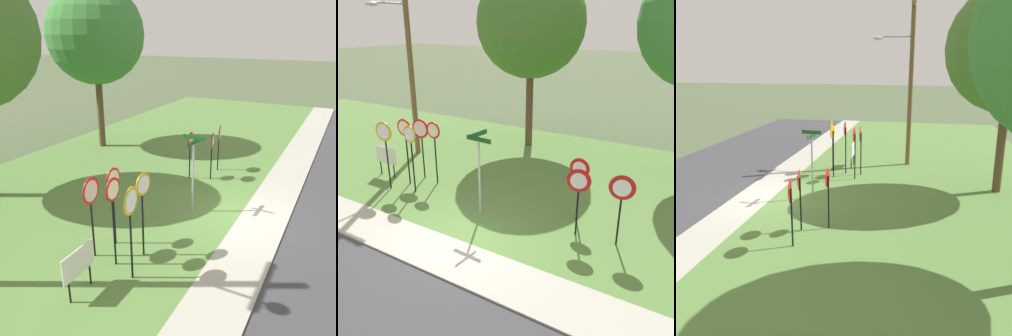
# 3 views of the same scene
# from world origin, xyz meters

# --- Properties ---
(ground_plane) EXTENTS (160.00, 160.00, 0.00)m
(ground_plane) POSITION_xyz_m (0.00, 0.00, 0.00)
(ground_plane) COLOR #4C5B3D
(sidewalk_strip) EXTENTS (44.00, 1.60, 0.06)m
(sidewalk_strip) POSITION_xyz_m (0.00, -0.80, 0.03)
(sidewalk_strip) COLOR #ADAA9E
(sidewalk_strip) RESTS_ON ground_plane
(grass_median) EXTENTS (44.00, 12.00, 0.04)m
(grass_median) POSITION_xyz_m (0.00, 6.00, 0.02)
(grass_median) COLOR #567F3D
(grass_median) RESTS_ON ground_plane
(stop_sign_near_left) EXTENTS (0.64, 0.09, 2.49)m
(stop_sign_near_left) POSITION_xyz_m (-3.39, 2.86, 1.82)
(stop_sign_near_left) COLOR black
(stop_sign_near_left) RESTS_ON grass_median
(stop_sign_near_right) EXTENTS (0.65, 0.10, 2.62)m
(stop_sign_near_right) POSITION_xyz_m (-4.27, 2.23, 1.92)
(stop_sign_near_right) COLOR black
(stop_sign_near_right) RESTS_ON grass_median
(stop_sign_far_left) EXTENTS (0.77, 0.12, 2.46)m
(stop_sign_far_left) POSITION_xyz_m (-4.22, 3.00, 1.84)
(stop_sign_far_left) COLOR black
(stop_sign_far_left) RESTS_ON grass_median
(stop_sign_far_center) EXTENTS (0.64, 0.11, 2.57)m
(stop_sign_far_center) POSITION_xyz_m (-3.52, 1.78, 1.88)
(stop_sign_far_center) COLOR black
(stop_sign_far_center) RESTS_ON grass_median
(stop_sign_far_right) EXTENTS (0.72, 0.12, 2.62)m
(stop_sign_far_right) POSITION_xyz_m (-4.55, 1.50, 1.95)
(stop_sign_far_right) COLOR black
(stop_sign_far_right) RESTS_ON grass_median
(yield_sign_near_left) EXTENTS (0.72, 0.17, 2.15)m
(yield_sign_near_left) POSITION_xyz_m (3.97, 2.24, 1.63)
(yield_sign_near_left) COLOR black
(yield_sign_near_left) RESTS_ON grass_median
(yield_sign_near_right) EXTENTS (0.70, 0.16, 2.12)m
(yield_sign_near_right) POSITION_xyz_m (2.77, 2.12, 1.60)
(yield_sign_near_right) COLOR black
(yield_sign_near_right) RESTS_ON grass_median
(yield_sign_far_left) EXTENTS (0.65, 0.10, 2.11)m
(yield_sign_far_left) POSITION_xyz_m (2.44, 3.00, 1.60)
(yield_sign_far_left) COLOR black
(yield_sign_far_left) RESTS_ON grass_median
(street_name_post) EXTENTS (0.96, 0.82, 2.85)m
(street_name_post) POSITION_xyz_m (-0.39, 1.65, 1.74)
(street_name_post) COLOR #9EA0A8
(street_name_post) RESTS_ON grass_median
(utility_pole) EXTENTS (2.10, 2.18, 9.32)m
(utility_pole) POSITION_xyz_m (-6.76, 5.09, 5.05)
(utility_pole) COLOR brown
(utility_pole) RESTS_ON grass_median
(notice_board) EXTENTS (1.10, 0.06, 1.25)m
(notice_board) POSITION_xyz_m (-5.64, 2.35, 0.87)
(notice_board) COLOR black
(notice_board) RESTS_ON grass_median
(oak_tree_left) EXTENTS (5.15, 5.15, 8.54)m
(oak_tree_left) POSITION_xyz_m (-2.83, 9.26, 5.99)
(oak_tree_left) COLOR brown
(oak_tree_left) RESTS_ON grass_median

